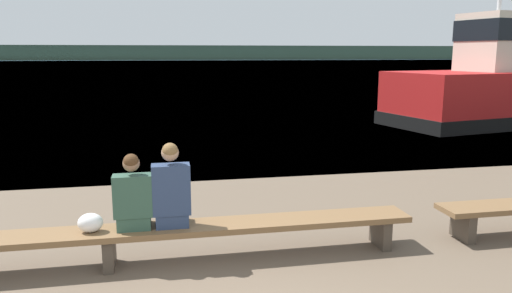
{
  "coord_description": "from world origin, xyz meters",
  "views": [
    {
      "loc": [
        -0.3,
        -3.38,
        2.49
      ],
      "look_at": [
        1.44,
        5.36,
        0.8
      ],
      "focal_mm": 35.0,
      "sensor_mm": 36.0,
      "label": 1
    }
  ],
  "objects_px": {
    "bench_main": "(109,237)",
    "person_right": "(171,191)",
    "person_left": "(133,198)",
    "shopping_bag": "(90,223)",
    "tugboat_red": "(491,89)"
  },
  "relations": [
    {
      "from": "person_left",
      "to": "person_right",
      "type": "height_order",
      "value": "person_right"
    },
    {
      "from": "person_left",
      "to": "tugboat_red",
      "type": "xyz_separation_m",
      "value": [
        11.85,
        9.87,
        0.38
      ]
    },
    {
      "from": "shopping_bag",
      "to": "tugboat_red",
      "type": "height_order",
      "value": "tugboat_red"
    },
    {
      "from": "person_left",
      "to": "tugboat_red",
      "type": "distance_m",
      "value": 15.43
    },
    {
      "from": "person_right",
      "to": "tugboat_red",
      "type": "relative_size",
      "value": 0.13
    },
    {
      "from": "bench_main",
      "to": "person_right",
      "type": "distance_m",
      "value": 0.9
    },
    {
      "from": "bench_main",
      "to": "person_right",
      "type": "bearing_deg",
      "value": -0.09
    },
    {
      "from": "person_right",
      "to": "tugboat_red",
      "type": "height_order",
      "value": "tugboat_red"
    },
    {
      "from": "bench_main",
      "to": "person_right",
      "type": "height_order",
      "value": "person_right"
    },
    {
      "from": "bench_main",
      "to": "person_right",
      "type": "relative_size",
      "value": 7.3
    },
    {
      "from": "person_left",
      "to": "person_right",
      "type": "xyz_separation_m",
      "value": [
        0.44,
        -0.0,
        0.06
      ]
    },
    {
      "from": "bench_main",
      "to": "person_right",
      "type": "xyz_separation_m",
      "value": [
        0.74,
        -0.0,
        0.51
      ]
    },
    {
      "from": "bench_main",
      "to": "shopping_bag",
      "type": "distance_m",
      "value": 0.27
    },
    {
      "from": "person_right",
      "to": "tugboat_red",
      "type": "bearing_deg",
      "value": 40.89
    },
    {
      "from": "person_left",
      "to": "person_right",
      "type": "relative_size",
      "value": 0.89
    }
  ]
}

